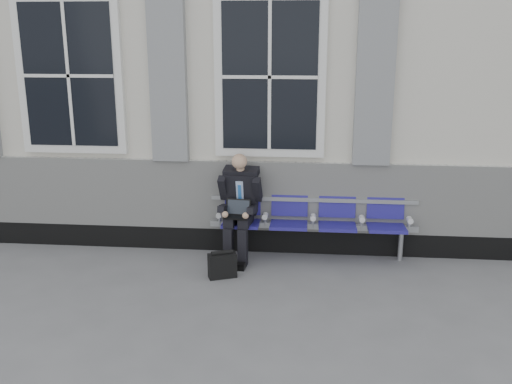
# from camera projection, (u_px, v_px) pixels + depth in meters

# --- Properties ---
(ground) EXTENTS (70.00, 70.00, 0.00)m
(ground) POSITION_uv_depth(u_px,v_px,m) (226.00, 299.00, 6.11)
(ground) COLOR slate
(ground) RESTS_ON ground
(station_building) EXTENTS (14.40, 4.40, 4.49)m
(station_building) POSITION_uv_depth(u_px,v_px,m) (255.00, 70.00, 8.85)
(station_building) COLOR silver
(station_building) RESTS_ON ground
(bench) EXTENTS (2.60, 0.47, 0.91)m
(bench) POSITION_uv_depth(u_px,v_px,m) (313.00, 215.00, 7.15)
(bench) COLOR #9EA0A3
(bench) RESTS_ON ground
(businessman) EXTENTS (0.55, 0.73, 1.35)m
(businessman) POSITION_uv_depth(u_px,v_px,m) (240.00, 202.00, 7.06)
(businessman) COLOR black
(businessman) RESTS_ON ground
(briefcase) EXTENTS (0.35, 0.25, 0.33)m
(briefcase) POSITION_uv_depth(u_px,v_px,m) (222.00, 265.00, 6.63)
(briefcase) COLOR black
(briefcase) RESTS_ON ground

